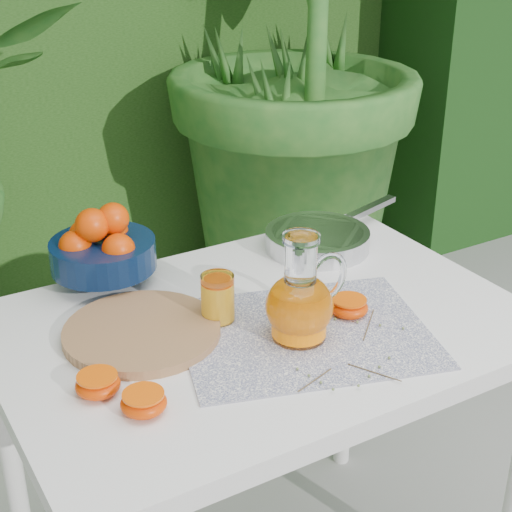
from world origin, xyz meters
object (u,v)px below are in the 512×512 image
white_table (261,356)px  saute_pan (318,238)px  cutting_board (142,332)px  fruit_bowl (102,248)px  juice_pitcher (301,302)px

white_table → saute_pan: 0.37m
white_table → cutting_board: size_ratio=3.41×
white_table → cutting_board: bearing=163.9°
white_table → saute_pan: size_ratio=2.28×
fruit_bowl → saute_pan: bearing=-10.3°
juice_pitcher → saute_pan: juice_pitcher is taller
cutting_board → saute_pan: saute_pan is taller
white_table → saute_pan: bearing=37.7°
saute_pan → white_table: bearing=-142.3°
fruit_bowl → juice_pitcher: size_ratio=1.34×
white_table → cutting_board: (-0.22, 0.06, 0.09)m
cutting_board → juice_pitcher: juice_pitcher is taller
cutting_board → white_table: bearing=-16.1°
juice_pitcher → saute_pan: size_ratio=0.47×
cutting_board → fruit_bowl: fruit_bowl is taller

